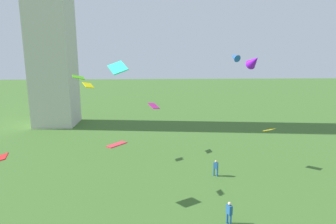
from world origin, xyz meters
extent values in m
cylinder|color=#235693|center=(6.16, 21.78, 0.40)|extent=(0.15, 0.15, 0.81)
cylinder|color=#235693|center=(6.47, 21.57, 0.40)|extent=(0.15, 0.15, 0.81)
cube|color=#235693|center=(6.32, 21.67, 1.13)|extent=(0.50, 0.46, 0.64)
sphere|color=#D8AD84|center=(6.32, 21.67, 1.56)|extent=(0.24, 0.24, 0.24)
cylinder|color=#235693|center=(5.66, 12.94, 0.44)|extent=(0.16, 0.16, 0.87)
cylinder|color=#235693|center=(5.52, 13.32, 0.44)|extent=(0.16, 0.16, 0.87)
cube|color=#235693|center=(5.59, 13.13, 1.22)|extent=(0.43, 0.54, 0.69)
sphere|color=beige|center=(5.59, 13.13, 1.70)|extent=(0.26, 0.26, 0.26)
cube|color=yellow|center=(-5.51, 19.28, 9.66)|extent=(1.13, 1.30, 0.50)
cube|color=red|center=(-9.76, 12.05, 5.87)|extent=(1.17, 1.43, 0.28)
cone|color=blue|center=(9.40, 28.00, 11.80)|extent=(1.29, 1.60, 1.17)
cube|color=#B6227F|center=(0.01, 29.79, 5.78)|extent=(1.54, 1.68, 0.65)
cube|color=red|center=(-2.99, 17.11, 5.00)|extent=(1.81, 1.71, 0.42)
cube|color=gold|center=(12.42, 23.79, 4.23)|extent=(1.33, 1.34, 0.50)
cube|color=#32EFC3|center=(-2.18, 13.23, 11.53)|extent=(1.50, 1.57, 0.88)
cube|color=#4ABB11|center=(-8.46, 27.65, 9.56)|extent=(1.52, 1.38, 0.57)
cone|color=#8913F1|center=(12.85, 31.49, 11.16)|extent=(1.90, 2.60, 2.14)
camera|label=1|loc=(0.29, -6.41, 12.77)|focal=31.76mm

